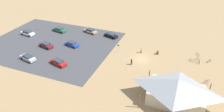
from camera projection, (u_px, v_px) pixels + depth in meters
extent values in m
plane|color=#9E7F56|center=(142.00, 59.00, 54.16)|extent=(160.00, 160.00, 0.00)
cube|color=#424247|center=(52.00, 43.00, 62.08)|extent=(36.82, 29.78, 0.05)
cube|color=beige|center=(176.00, 95.00, 39.97)|extent=(10.40, 6.58, 3.00)
pyramid|color=#93999E|center=(178.00, 84.00, 38.61)|extent=(12.64, 8.82, 2.31)
cylinder|color=brown|center=(210.00, 89.00, 41.44)|extent=(0.20, 0.20, 3.00)
cylinder|color=brown|center=(149.00, 76.00, 45.29)|extent=(0.20, 0.20, 3.00)
cylinder|color=brown|center=(139.00, 101.00, 38.50)|extent=(0.20, 0.20, 3.00)
cylinder|color=brown|center=(158.00, 53.00, 56.30)|extent=(0.60, 0.60, 0.90)
cylinder|color=#99999E|center=(118.00, 48.00, 57.29)|extent=(0.08, 0.08, 2.20)
cube|color=#1959B2|center=(118.00, 45.00, 56.88)|extent=(0.56, 0.04, 0.40)
torus|color=black|center=(208.00, 81.00, 45.64)|extent=(0.58, 0.54, 0.75)
torus|color=black|center=(204.00, 82.00, 45.30)|extent=(0.58, 0.54, 0.75)
cylinder|color=#722D9E|center=(207.00, 81.00, 45.41)|extent=(0.76, 0.70, 0.04)
cylinder|color=#722D9E|center=(207.00, 81.00, 45.43)|extent=(0.04, 0.04, 0.40)
cube|color=black|center=(208.00, 80.00, 45.33)|extent=(0.20, 0.19, 0.05)
cylinder|color=#722D9E|center=(205.00, 81.00, 45.20)|extent=(0.04, 0.04, 0.53)
cylinder|color=black|center=(205.00, 80.00, 45.07)|extent=(0.35, 0.38, 0.03)
torus|color=black|center=(194.00, 61.00, 52.94)|extent=(0.65, 0.19, 0.66)
torus|color=black|center=(190.00, 60.00, 53.42)|extent=(0.65, 0.19, 0.66)
cylinder|color=orange|center=(192.00, 60.00, 53.12)|extent=(0.89, 0.24, 0.04)
cylinder|color=orange|center=(193.00, 60.00, 52.99)|extent=(0.04, 0.04, 0.38)
cube|color=black|center=(193.00, 59.00, 52.89)|extent=(0.21, 0.12, 0.05)
cylinder|color=orange|center=(191.00, 59.00, 53.26)|extent=(0.04, 0.04, 0.42)
cylinder|color=black|center=(191.00, 58.00, 53.15)|extent=(0.14, 0.47, 0.03)
torus|color=black|center=(198.00, 59.00, 53.68)|extent=(0.12, 0.70, 0.70)
torus|color=black|center=(198.00, 57.00, 54.43)|extent=(0.12, 0.70, 0.70)
cylinder|color=black|center=(198.00, 58.00, 54.00)|extent=(0.14, 0.90, 0.04)
cylinder|color=black|center=(198.00, 58.00, 53.82)|extent=(0.04, 0.04, 0.41)
cube|color=black|center=(198.00, 57.00, 53.71)|extent=(0.10, 0.21, 0.05)
cylinder|color=black|center=(198.00, 57.00, 54.24)|extent=(0.04, 0.04, 0.44)
cylinder|color=black|center=(199.00, 56.00, 54.13)|extent=(0.48, 0.09, 0.03)
torus|color=black|center=(199.00, 55.00, 55.49)|extent=(0.41, 0.59, 0.69)
torus|color=black|center=(197.00, 53.00, 56.29)|extent=(0.41, 0.59, 0.69)
cylinder|color=yellow|center=(198.00, 54.00, 55.83)|extent=(0.51, 0.75, 0.04)
cylinder|color=yellow|center=(198.00, 54.00, 55.65)|extent=(0.04, 0.04, 0.38)
cube|color=black|center=(198.00, 53.00, 55.55)|extent=(0.18, 0.21, 0.05)
cylinder|color=yellow|center=(197.00, 53.00, 56.10)|extent=(0.04, 0.04, 0.41)
cylinder|color=black|center=(197.00, 52.00, 56.00)|extent=(0.42, 0.29, 0.03)
torus|color=black|center=(199.00, 63.00, 52.01)|extent=(0.13, 0.76, 0.76)
torus|color=black|center=(199.00, 61.00, 52.81)|extent=(0.13, 0.76, 0.76)
cylinder|color=#197A7F|center=(199.00, 62.00, 52.35)|extent=(0.14, 0.88, 0.04)
cylinder|color=#197A7F|center=(199.00, 62.00, 52.16)|extent=(0.04, 0.04, 0.42)
cube|color=black|center=(200.00, 61.00, 52.05)|extent=(0.10, 0.21, 0.05)
cylinder|color=#197A7F|center=(199.00, 60.00, 52.61)|extent=(0.04, 0.04, 0.45)
cylinder|color=black|center=(199.00, 60.00, 52.50)|extent=(0.48, 0.09, 0.03)
torus|color=black|center=(219.00, 97.00, 41.22)|extent=(0.61, 0.36, 0.68)
torus|color=black|center=(214.00, 95.00, 41.85)|extent=(0.61, 0.36, 0.68)
cylinder|color=#B7B7BC|center=(216.00, 95.00, 41.48)|extent=(0.78, 0.46, 0.04)
cylinder|color=#B7B7BC|center=(217.00, 96.00, 41.33)|extent=(0.04, 0.04, 0.36)
cube|color=black|center=(218.00, 95.00, 41.24)|extent=(0.21, 0.17, 0.05)
cylinder|color=#B7B7BC|center=(215.00, 94.00, 41.68)|extent=(0.04, 0.04, 0.42)
cylinder|color=black|center=(215.00, 93.00, 41.58)|extent=(0.26, 0.43, 0.03)
torus|color=black|center=(208.00, 62.00, 52.56)|extent=(0.43, 0.55, 0.66)
torus|color=black|center=(210.00, 61.00, 53.01)|extent=(0.43, 0.55, 0.66)
cylinder|color=#2347B7|center=(209.00, 61.00, 52.73)|extent=(0.59, 0.76, 0.04)
cylinder|color=#2347B7|center=(209.00, 61.00, 52.60)|extent=(0.04, 0.04, 0.40)
cube|color=black|center=(209.00, 60.00, 52.50)|extent=(0.18, 0.21, 0.05)
cylinder|color=#2347B7|center=(210.00, 60.00, 52.84)|extent=(0.04, 0.04, 0.48)
cylinder|color=black|center=(210.00, 59.00, 52.72)|extent=(0.40, 0.32, 0.03)
torus|color=black|center=(204.00, 88.00, 43.75)|extent=(0.26, 0.66, 0.68)
torus|color=black|center=(206.00, 85.00, 44.42)|extent=(0.26, 0.66, 0.68)
cylinder|color=#1E7F38|center=(205.00, 86.00, 44.03)|extent=(0.35, 0.91, 0.04)
cylinder|color=#1E7F38|center=(205.00, 86.00, 43.86)|extent=(0.04, 0.04, 0.41)
cube|color=black|center=(205.00, 85.00, 43.76)|extent=(0.14, 0.22, 0.05)
cylinder|color=#1E7F38|center=(206.00, 85.00, 44.24)|extent=(0.04, 0.04, 0.45)
cylinder|color=black|center=(206.00, 84.00, 44.12)|extent=(0.46, 0.19, 0.03)
cube|color=#1E42B2|center=(72.00, 44.00, 60.35)|extent=(4.56, 2.77, 0.57)
cube|color=#2D3842|center=(72.00, 43.00, 60.07)|extent=(2.69, 2.10, 0.54)
cylinder|color=black|center=(67.00, 45.00, 60.63)|extent=(0.67, 0.37, 0.64)
cylinder|color=black|center=(70.00, 43.00, 61.72)|extent=(0.67, 0.37, 0.64)
cylinder|color=black|center=(74.00, 47.00, 59.18)|extent=(0.67, 0.37, 0.64)
cylinder|color=black|center=(77.00, 45.00, 60.26)|extent=(0.67, 0.37, 0.64)
cube|color=#BCBCC1|center=(28.00, 58.00, 53.64)|extent=(4.84, 2.75, 0.66)
cube|color=#2D3842|center=(28.00, 56.00, 53.35)|extent=(2.84, 2.08, 0.47)
cylinder|color=black|center=(22.00, 58.00, 53.98)|extent=(0.67, 0.36, 0.64)
cylinder|color=black|center=(27.00, 56.00, 55.05)|extent=(0.67, 0.36, 0.64)
cylinder|color=black|center=(29.00, 62.00, 52.46)|extent=(0.67, 0.36, 0.64)
cylinder|color=black|center=(34.00, 59.00, 53.53)|extent=(0.67, 0.36, 0.64)
cube|color=#1E6B3D|center=(59.00, 30.00, 69.26)|extent=(5.04, 2.74, 0.68)
cube|color=#2D3842|center=(59.00, 28.00, 68.97)|extent=(2.94, 2.12, 0.46)
cylinder|color=black|center=(54.00, 30.00, 69.53)|extent=(0.67, 0.34, 0.64)
cylinder|color=black|center=(58.00, 29.00, 70.72)|extent=(0.67, 0.34, 0.64)
cylinder|color=black|center=(61.00, 32.00, 68.03)|extent=(0.67, 0.34, 0.64)
cylinder|color=black|center=(65.00, 31.00, 69.23)|extent=(0.67, 0.34, 0.64)
cube|color=tan|center=(90.00, 31.00, 68.39)|extent=(4.99, 3.04, 0.61)
cube|color=#2D3842|center=(90.00, 30.00, 68.11)|extent=(2.96, 2.22, 0.51)
cylinder|color=black|center=(85.00, 31.00, 68.86)|extent=(0.68, 0.40, 0.64)
cylinder|color=black|center=(89.00, 30.00, 69.86)|extent=(0.68, 0.40, 0.64)
cylinder|color=black|center=(92.00, 34.00, 67.14)|extent=(0.68, 0.40, 0.64)
cylinder|color=black|center=(96.00, 32.00, 68.14)|extent=(0.68, 0.40, 0.64)
cube|color=white|center=(28.00, 33.00, 66.83)|extent=(4.77, 2.35, 0.69)
cube|color=#2D3842|center=(27.00, 32.00, 66.50)|extent=(2.74, 1.88, 0.59)
cylinder|color=black|center=(22.00, 34.00, 67.01)|extent=(0.66, 0.30, 0.64)
cylinder|color=black|center=(26.00, 32.00, 68.19)|extent=(0.66, 0.30, 0.64)
cylinder|color=black|center=(29.00, 36.00, 65.72)|extent=(0.66, 0.30, 0.64)
cylinder|color=black|center=(33.00, 34.00, 66.91)|extent=(0.66, 0.30, 0.64)
cube|color=black|center=(111.00, 36.00, 65.55)|extent=(4.74, 3.08, 0.55)
cube|color=#2D3842|center=(111.00, 34.00, 65.29)|extent=(2.83, 2.29, 0.47)
cylinder|color=black|center=(106.00, 36.00, 65.89)|extent=(0.68, 0.40, 0.64)
cylinder|color=black|center=(109.00, 34.00, 66.99)|extent=(0.68, 0.40, 0.64)
cylinder|color=black|center=(113.00, 38.00, 64.29)|extent=(0.68, 0.40, 0.64)
cylinder|color=black|center=(116.00, 36.00, 65.38)|extent=(0.68, 0.40, 0.64)
cube|color=maroon|center=(46.00, 45.00, 59.68)|extent=(4.60, 2.83, 0.65)
cube|color=#2D3842|center=(46.00, 44.00, 59.38)|extent=(2.72, 2.15, 0.52)
cylinder|color=black|center=(41.00, 46.00, 59.97)|extent=(0.67, 0.37, 0.64)
cylinder|color=black|center=(45.00, 44.00, 61.08)|extent=(0.67, 0.37, 0.64)
cylinder|color=black|center=(47.00, 49.00, 58.50)|extent=(0.67, 0.37, 0.64)
cylinder|color=black|center=(52.00, 46.00, 59.62)|extent=(0.67, 0.37, 0.64)
cube|color=red|center=(58.00, 63.00, 51.78)|extent=(4.85, 2.91, 0.63)
cube|color=#2D3842|center=(58.00, 61.00, 51.50)|extent=(2.87, 2.16, 0.48)
cylinder|color=black|center=(52.00, 63.00, 52.19)|extent=(0.68, 0.39, 0.64)
cylinder|color=black|center=(57.00, 60.00, 53.21)|extent=(0.68, 0.39, 0.64)
cylinder|color=black|center=(60.00, 67.00, 50.57)|extent=(0.68, 0.39, 0.64)
cylinder|color=black|center=(65.00, 64.00, 51.60)|extent=(0.68, 0.39, 0.64)
cube|color=#2D3347|center=(141.00, 51.00, 56.99)|extent=(0.27, 0.34, 0.84)
cylinder|color=yellow|center=(141.00, 49.00, 56.60)|extent=(0.36, 0.36, 0.68)
sphere|color=tan|center=(141.00, 48.00, 56.37)|extent=(0.24, 0.24, 0.24)
cube|color=#2D3347|center=(131.00, 63.00, 51.86)|extent=(0.38, 0.40, 0.81)
cylinder|color=black|center=(132.00, 61.00, 51.48)|extent=(0.36, 0.36, 0.66)
sphere|color=tan|center=(132.00, 59.00, 51.25)|extent=(0.24, 0.24, 0.24)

